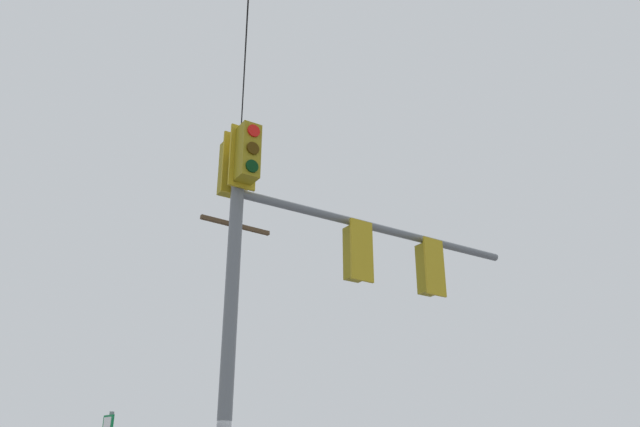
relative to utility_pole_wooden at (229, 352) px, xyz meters
name	(u,v)px	position (x,y,z in m)	size (l,w,h in m)	color
signal_mast_assembly	(303,260)	(-0.66, 8.63, -0.16)	(5.47, 2.59, 6.86)	slate
utility_pole_wooden	(229,352)	(0.00, 0.00, 0.00)	(2.15, 1.08, 10.00)	#4C3823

